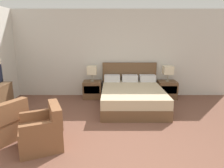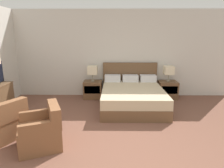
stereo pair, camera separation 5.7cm
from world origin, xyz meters
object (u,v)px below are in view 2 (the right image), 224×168
object	(u,v)px
table_lamp_right	(169,70)
armchair_companion	(42,131)
nightstand_right	(168,90)
armchair_by_window	(4,123)
bed	(132,96)
nightstand_left	(93,89)
table_lamp_left	(92,70)

from	to	relation	value
table_lamp_right	armchair_companion	bearing A→B (deg)	-135.83
nightstand_right	armchair_by_window	world-z (taller)	armchair_by_window
bed	nightstand_right	world-z (taller)	bed
nightstand_right	bed	bearing A→B (deg)	-147.68
nightstand_left	table_lamp_right	world-z (taller)	table_lamp_right
bed	nightstand_left	world-z (taller)	bed
armchair_by_window	armchair_companion	xyz separation A→B (m)	(0.84, -0.31, 0.00)
bed	nightstand_left	xyz separation A→B (m)	(-1.17, 0.74, -0.02)
bed	armchair_by_window	distance (m)	3.16
nightstand_left	armchair_companion	xyz separation A→B (m)	(-0.59, -2.84, 0.01)
nightstand_right	table_lamp_right	distance (m)	0.61
table_lamp_right	armchair_companion	distance (m)	4.12
armchair_companion	nightstand_left	bearing A→B (deg)	78.21
nightstand_left	nightstand_right	world-z (taller)	same
armchair_companion	table_lamp_left	bearing A→B (deg)	78.22
armchair_by_window	nightstand_left	bearing A→B (deg)	60.39
bed	armchair_companion	bearing A→B (deg)	-129.91
table_lamp_left	armchair_by_window	bearing A→B (deg)	-119.60
nightstand_left	nightstand_right	size ratio (longest dim) A/B	1.00
bed	nightstand_right	size ratio (longest dim) A/B	3.79
nightstand_left	armchair_companion	distance (m)	2.90
bed	table_lamp_right	bearing A→B (deg)	32.37
table_lamp_right	armchair_by_window	bearing A→B (deg)	-146.15
bed	table_lamp_right	size ratio (longest dim) A/B	4.47
nightstand_left	table_lamp_left	bearing A→B (deg)	90.00
nightstand_left	armchair_by_window	bearing A→B (deg)	-119.61
nightstand_left	nightstand_right	distance (m)	2.33
nightstand_right	table_lamp_left	bearing A→B (deg)	179.96
bed	armchair_by_window	bearing A→B (deg)	-145.50
nightstand_left	armchair_companion	world-z (taller)	armchair_companion
table_lamp_right	armchair_by_window	world-z (taller)	table_lamp_right
nightstand_right	armchair_companion	world-z (taller)	armchair_companion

